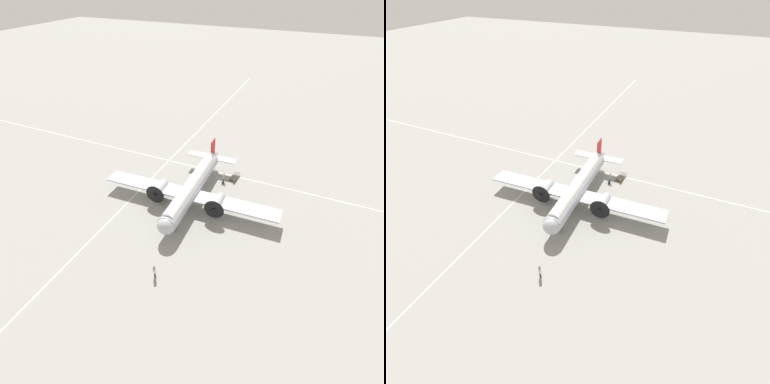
{
  "view_description": "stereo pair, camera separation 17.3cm",
  "coord_description": "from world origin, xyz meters",
  "views": [
    {
      "loc": [
        -30.47,
        -13.67,
        26.66
      ],
      "look_at": [
        0.0,
        0.0,
        1.51
      ],
      "focal_mm": 28.0,
      "sensor_mm": 36.0,
      "label": 1
    },
    {
      "loc": [
        -30.4,
        -13.82,
        26.66
      ],
      "look_at": [
        0.0,
        0.0,
        1.51
      ],
      "focal_mm": 28.0,
      "sensor_mm": 36.0,
      "label": 2
    }
  ],
  "objects": [
    {
      "name": "crew_foreground",
      "position": [
        -13.71,
        -1.81,
        1.04
      ],
      "size": [
        0.38,
        0.5,
        1.66
      ],
      "rotation": [
        0.0,
        0.0,
        1.06
      ],
      "color": "#473D2D",
      "rests_on": "ground_plane"
    },
    {
      "name": "baggage_cart",
      "position": [
        7.89,
        -3.84,
        0.28
      ],
      "size": [
        2.25,
        1.19,
        0.56
      ],
      "rotation": [
        0.0,
        0.0,
        3.05
      ],
      "color": "#6B665B",
      "rests_on": "ground_plane"
    },
    {
      "name": "airliner_main",
      "position": [
        -0.36,
        -0.01,
        2.38
      ],
      "size": [
        19.09,
        24.8,
        5.33
      ],
      "rotation": [
        0.0,
        0.0,
        3.18
      ],
      "color": "#ADB2BC",
      "rests_on": "ground_plane"
    },
    {
      "name": "apron_line_northsouth",
      "position": [
        8.43,
        0.0,
        0.0
      ],
      "size": [
        0.16,
        120.0,
        0.01
      ],
      "color": "silver",
      "rests_on": "ground_plane"
    },
    {
      "name": "passenger_boarding",
      "position": [
        6.15,
        -2.61,
        1.02
      ],
      "size": [
        0.56,
        0.27,
        1.67
      ],
      "rotation": [
        0.0,
        0.0,
        3.34
      ],
      "color": "navy",
      "rests_on": "ground_plane"
    },
    {
      "name": "suitcase_near_door",
      "position": [
        6.58,
        -4.13,
        0.3
      ],
      "size": [
        0.36,
        0.13,
        0.63
      ],
      "color": "brown",
      "rests_on": "ground_plane"
    },
    {
      "name": "ground_plane",
      "position": [
        0.0,
        0.0,
        0.0
      ],
      "size": [
        300.0,
        300.0,
        0.0
      ],
      "primitive_type": "plane",
      "color": "gray"
    },
    {
      "name": "suitcase_upright_spare",
      "position": [
        5.66,
        -2.62,
        0.26
      ],
      "size": [
        0.37,
        0.16,
        0.55
      ],
      "color": "#232328",
      "rests_on": "ground_plane"
    },
    {
      "name": "apron_line_eastwest",
      "position": [
        0.0,
        8.15,
        0.0
      ],
      "size": [
        120.0,
        0.16,
        0.01
      ],
      "color": "silver",
      "rests_on": "ground_plane"
    }
  ]
}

